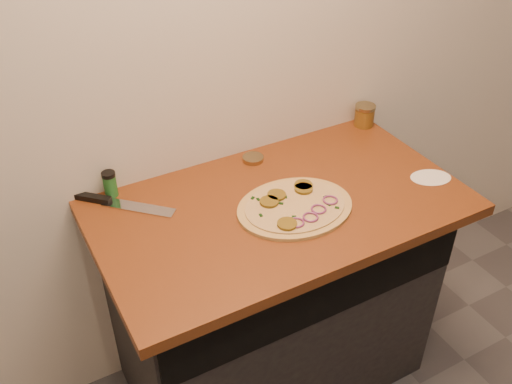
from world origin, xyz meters
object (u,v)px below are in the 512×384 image
pizza (295,207)px  chefs_knife (114,202)px  spice_shaker (110,184)px  salsa_jar (365,115)px

pizza → chefs_knife: 0.58m
spice_shaker → chefs_knife: bearing=-100.7°
pizza → salsa_jar: size_ratio=4.47×
pizza → salsa_jar: (0.53, 0.33, 0.03)m
pizza → chefs_knife: pizza is taller
salsa_jar → spice_shaker: bearing=178.9°
salsa_jar → spice_shaker: spice_shaker is taller
chefs_knife → spice_shaker: size_ratio=3.09×
pizza → chefs_knife: bearing=148.7°
chefs_knife → salsa_jar: 1.03m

